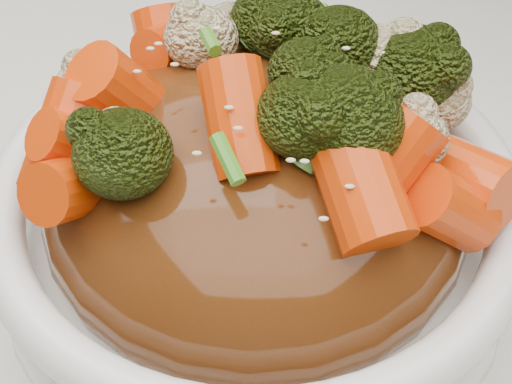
# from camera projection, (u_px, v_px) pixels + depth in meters

# --- Properties ---
(tablecloth) EXTENTS (1.20, 0.80, 0.04)m
(tablecloth) POSITION_uv_depth(u_px,v_px,m) (149.00, 340.00, 0.41)
(tablecloth) COLOR white
(tablecloth) RESTS_ON dining_table
(bowl) EXTENTS (0.29, 0.29, 0.09)m
(bowl) POSITION_uv_depth(u_px,v_px,m) (256.00, 245.00, 0.37)
(bowl) COLOR white
(bowl) RESTS_ON tablecloth
(sauce_base) EXTENTS (0.23, 0.23, 0.10)m
(sauce_base) POSITION_uv_depth(u_px,v_px,m) (256.00, 197.00, 0.35)
(sauce_base) COLOR #4C240D
(sauce_base) RESTS_ON bowl
(carrots) EXTENTS (0.23, 0.23, 0.05)m
(carrots) POSITION_uv_depth(u_px,v_px,m) (256.00, 73.00, 0.30)
(carrots) COLOR #DE3E07
(carrots) RESTS_ON sauce_base
(broccoli) EXTENTS (0.23, 0.23, 0.05)m
(broccoli) POSITION_uv_depth(u_px,v_px,m) (256.00, 75.00, 0.30)
(broccoli) COLOR black
(broccoli) RESTS_ON sauce_base
(cauliflower) EXTENTS (0.23, 0.23, 0.04)m
(cauliflower) POSITION_uv_depth(u_px,v_px,m) (256.00, 80.00, 0.30)
(cauliflower) COLOR beige
(cauliflower) RESTS_ON sauce_base
(scallions) EXTENTS (0.18, 0.18, 0.02)m
(scallions) POSITION_uv_depth(u_px,v_px,m) (256.00, 71.00, 0.30)
(scallions) COLOR #3E821E
(scallions) RESTS_ON sauce_base
(sesame_seeds) EXTENTS (0.21, 0.21, 0.01)m
(sesame_seeds) POSITION_uv_depth(u_px,v_px,m) (256.00, 71.00, 0.30)
(sesame_seeds) COLOR beige
(sesame_seeds) RESTS_ON sauce_base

